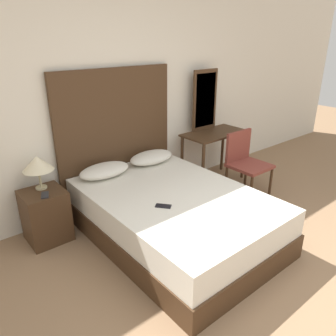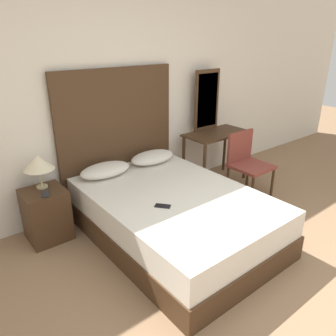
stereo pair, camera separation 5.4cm
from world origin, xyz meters
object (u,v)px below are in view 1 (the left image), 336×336
Objects in this scene: nightstand at (46,216)px; vanity_desk at (214,141)px; phone_on_nightstand at (45,195)px; chair at (245,159)px; phone_on_bed at (163,206)px; bed at (174,216)px; table_lamp at (38,164)px.

nightstand is 2.50m from vanity_desk.
chair is at bearing -11.56° from phone_on_nightstand.
vanity_desk is (1.68, 0.91, 0.08)m from phone_on_bed.
nightstand is 3.42× the size of phone_on_nightstand.
vanity_desk is at bearing 0.58° from phone_on_nightstand.
bed is at bearing -38.36° from nightstand.
phone_on_nightstand is at bearing -179.42° from vanity_desk.
phone_on_nightstand is at bearing -92.93° from nightstand.
chair is (0.03, -0.54, -0.13)m from vanity_desk.
bed is 2.49× the size of chair.
chair reaches higher than nightstand.
vanity_desk is at bearing 28.44° from bed.
chair is at bearing 8.90° from bed.
phone_on_bed is 0.45× the size of table_lamp.
phone_on_bed is at bearing -151.73° from bed.
nightstand is at bearing 178.22° from vanity_desk.
phone_on_nightstand is 0.17× the size of vanity_desk.
nightstand reaches higher than phone_on_bed.
nightstand reaches higher than bed.
phone_on_bed is 1.20m from phone_on_nightstand.
phone_on_bed is 1.91m from vanity_desk.
phone_on_nightstand is at bearing 145.31° from bed.
vanity_desk is at bearing -3.70° from table_lamp.
bed is 0.40m from phone_on_bed.
table_lamp reaches higher than nightstand.
phone_on_bed is at bearing -50.83° from nightstand.
table_lamp reaches higher than phone_on_bed.
nightstand is (-1.07, 0.84, 0.02)m from bed.
chair reaches higher than phone_on_bed.
vanity_desk is (1.41, 0.77, 0.36)m from bed.
bed is 1.48m from chair.
table_lamp reaches higher than vanity_desk.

